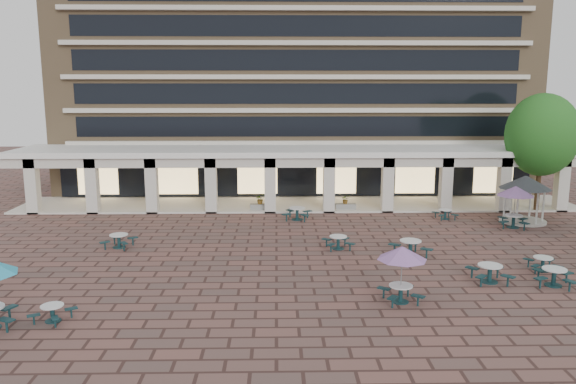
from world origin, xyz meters
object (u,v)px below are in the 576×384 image
planter_right (346,205)px  picnic_table_3 (543,263)px  planter_left (260,204)px  picnic_table_2 (490,272)px  gazebo (525,188)px

planter_right → picnic_table_3: bearing=-60.3°
picnic_table_3 → planter_left: (-14.22, 14.01, 0.09)m
picnic_table_2 → picnic_table_3: size_ratio=1.12×
planter_right → picnic_table_2: bearing=-73.0°
planter_left → gazebo: bearing=-12.5°
gazebo → planter_left: (-17.65, 3.90, -1.84)m
picnic_table_2 → planter_left: (-11.00, 15.59, 0.01)m
picnic_table_2 → picnic_table_3: picnic_table_2 is taller
picnic_table_3 → planter_right: bearing=126.0°
picnic_table_2 → planter_left: planter_left is taller
gazebo → picnic_table_3: bearing=-108.7°
picnic_table_2 → planter_left: 19.08m
picnic_table_2 → gazebo: bearing=60.7°
picnic_table_3 → planter_right: size_ratio=1.12×
planter_left → planter_right: 6.24m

